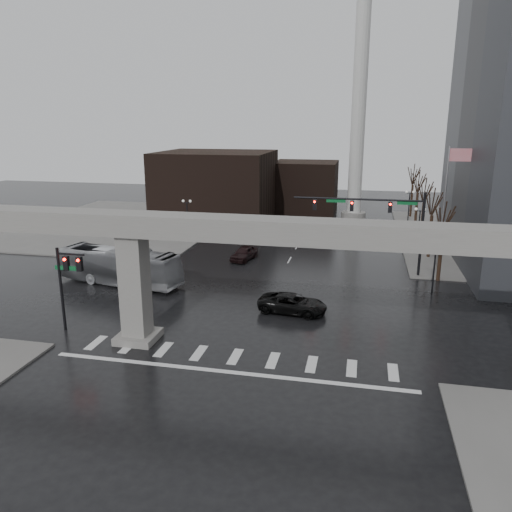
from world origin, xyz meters
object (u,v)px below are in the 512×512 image
at_px(pickup_truck, 293,304).
at_px(city_bus, 120,266).
at_px(signal_mast_arm, 381,215).
at_px(far_car, 244,253).

bearing_deg(pickup_truck, city_bus, 84.21).
relative_size(signal_mast_arm, city_bus, 1.02).
bearing_deg(signal_mast_arm, pickup_truck, -119.35).
relative_size(city_bus, far_car, 2.77).
height_order(pickup_truck, far_car, far_car).
bearing_deg(signal_mast_arm, city_bus, -160.88).
xyz_separation_m(signal_mast_arm, far_car, (-13.72, 2.28, -5.10)).
distance_m(pickup_truck, city_bus, 16.72).
height_order(signal_mast_arm, pickup_truck, signal_mast_arm).
xyz_separation_m(signal_mast_arm, city_bus, (-22.82, -7.91, -4.17)).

